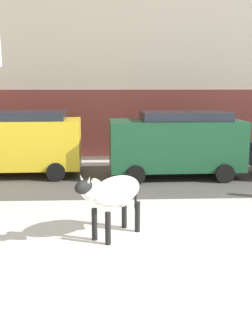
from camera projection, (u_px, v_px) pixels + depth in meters
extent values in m
plane|color=silver|center=(150.00, 264.00, 7.64)|extent=(120.00, 120.00, 0.00)
cube|color=#514F4C|center=(130.00, 177.00, 14.53)|extent=(60.00, 5.60, 0.01)
cube|color=#A39989|center=(123.00, 13.00, 19.39)|extent=(44.00, 6.00, 13.00)
cube|color=#5B2823|center=(126.00, 123.00, 17.42)|extent=(43.12, 0.10, 2.80)
ellipsoid|color=silver|center=(116.00, 191.00, 8.83)|extent=(1.39, 1.44, 0.64)
ellipsoid|color=black|center=(114.00, 186.00, 9.00)|extent=(0.59, 0.60, 0.40)
cylinder|color=black|center=(108.00, 228.00, 8.48)|extent=(0.12, 0.12, 0.70)
cylinder|color=black|center=(94.00, 224.00, 8.72)|extent=(0.12, 0.12, 0.70)
cylinder|color=black|center=(137.00, 217.00, 9.21)|extent=(0.12, 0.12, 0.70)
cylinder|color=black|center=(124.00, 213.00, 9.46)|extent=(0.12, 0.12, 0.70)
cylinder|color=silver|center=(92.00, 190.00, 8.23)|extent=(0.51, 0.53, 0.44)
ellipsoid|color=black|center=(84.00, 187.00, 8.04)|extent=(0.47, 0.49, 0.28)
cone|color=beige|center=(89.00, 179.00, 7.97)|extent=(0.12, 0.12, 0.15)
cone|color=beige|center=(81.00, 178.00, 8.11)|extent=(0.12, 0.12, 0.15)
cylinder|color=black|center=(136.00, 196.00, 9.38)|extent=(0.06, 0.06, 0.60)
ellipsoid|color=beige|center=(122.00, 202.00, 9.02)|extent=(0.37, 0.37, 0.20)
cube|color=gold|center=(15.00, 144.00, 14.55)|extent=(4.65, 2.03, 1.70)
cube|color=#1E232D|center=(22.00, 115.00, 14.36)|extent=(3.05, 1.76, 0.30)
cylinder|color=black|center=(61.00, 161.00, 15.76)|extent=(0.65, 0.24, 0.64)
cylinder|color=black|center=(56.00, 172.00, 13.90)|extent=(0.65, 0.24, 0.64)
cube|color=#194C2D|center=(176.00, 145.00, 14.35)|extent=(4.65, 2.03, 1.70)
cube|color=#1E232D|center=(185.00, 116.00, 14.17)|extent=(3.05, 1.76, 0.30)
cylinder|color=black|center=(209.00, 162.00, 15.56)|extent=(0.65, 0.24, 0.64)
cylinder|color=black|center=(225.00, 173.00, 13.71)|extent=(0.65, 0.24, 0.64)
cylinder|color=black|center=(131.00, 164.00, 15.35)|extent=(0.65, 0.24, 0.64)
cylinder|color=black|center=(136.00, 175.00, 13.49)|extent=(0.65, 0.24, 0.64)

